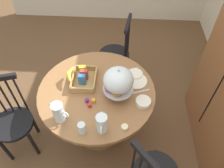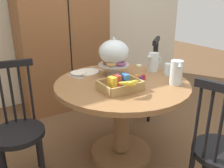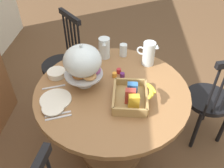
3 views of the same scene
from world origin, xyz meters
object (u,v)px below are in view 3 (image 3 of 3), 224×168
Objects in this scene: windsor_chair_near_window at (210,101)px; china_plate_small at (53,108)px; windsor_chair_by_cabinet at (64,65)px; china_plate_large at (56,99)px; orange_juice_pitcher at (104,49)px; dining_table at (112,111)px; pastry_stand_with_dome at (83,62)px; cereal_bowl at (57,73)px; milk_pitcher at (149,54)px; drinking_glass at (123,50)px; butter_dish at (83,57)px; cereal_basket at (133,96)px.

windsor_chair_near_window is 6.50× the size of china_plate_small.
china_plate_large is at bearing -168.36° from windsor_chair_by_cabinet.
dining_table is at bearing -167.51° from orange_juice_pitcher.
pastry_stand_with_dome is at bearing 162.98° from orange_juice_pitcher.
china_plate_large is 1.57× the size of cereal_bowl.
milk_pitcher is 1.43× the size of cereal_bowl.
china_plate_small is at bearing 121.43° from dining_table.
china_plate_small is 1.36× the size of drinking_glass.
milk_pitcher is 3.33× the size of butter_dish.
windsor_chair_by_cabinet is 0.88m from china_plate_large.
pastry_stand_with_dome is (0.05, 0.21, 0.42)m from dining_table.
cereal_bowl is (-0.10, 1.28, 0.31)m from windsor_chair_near_window.
windsor_chair_near_window is 1.46m from windsor_chair_by_cabinet.
drinking_glass is (0.22, 0.77, 0.34)m from windsor_chair_near_window.
windsor_chair_by_cabinet is 1.11m from cereal_basket.
windsor_chair_near_window reaches higher than cereal_basket.
pastry_stand_with_dome is 0.58m from milk_pitcher.
butter_dish is (-0.28, -0.27, 0.30)m from windsor_chair_by_cabinet.
orange_juice_pitcher is at bearing 78.38° from windsor_chair_near_window.
butter_dish is (0.05, 0.56, -0.08)m from milk_pitcher.
pastry_stand_with_dome reaches higher than drinking_glass.
orange_juice_pitcher reaches higher than cereal_basket.
china_plate_small is at bearing 156.51° from orange_juice_pitcher.
windsor_chair_by_cabinet is 16.25× the size of butter_dish.
pastry_stand_with_dome reaches higher than butter_dish.
milk_pitcher reaches higher than china_plate_large.
cereal_basket reaches higher than drinking_glass.
orange_juice_pitcher is at bearing -27.34° from china_plate_large.
orange_juice_pitcher is at bearing -82.18° from butter_dish.
drinking_glass is at bearing -33.01° from china_plate_small.
milk_pitcher is at bearing -48.66° from china_plate_small.
cereal_bowl is at bearing 12.28° from china_plate_large.
orange_juice_pitcher reaches higher than dining_table.
windsor_chair_by_cabinet is 6.96× the size of cereal_bowl.
cereal_bowl is at bearing 10.40° from china_plate_small.
windsor_chair_near_window is 1.17m from pastry_stand_with_dome.
milk_pitcher reaches higher than drinking_glass.
windsor_chair_near_window is at bearing -85.68° from cereal_bowl.
pastry_stand_with_dome is at bearing -43.18° from china_plate_large.
windsor_chair_by_cabinet reaches higher than orange_juice_pitcher.
windsor_chair_by_cabinet is 5.38× the size of orange_juice_pitcher.
china_plate_large is (-0.02, 0.53, -0.04)m from cereal_basket.
pastry_stand_with_dome is 2.29× the size of china_plate_small.
windsor_chair_by_cabinet is at bearing 68.27° from milk_pitcher.
windsor_chair_by_cabinet is at bearing 39.34° from dining_table.
dining_table is at bearing 141.27° from milk_pitcher.
pastry_stand_with_dome is at bearing -168.24° from butter_dish.
cereal_bowl reaches higher than butter_dish.
cereal_bowl is (-0.21, 0.72, -0.07)m from milk_pitcher.
windsor_chair_near_window is 1.32m from cereal_bowl.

